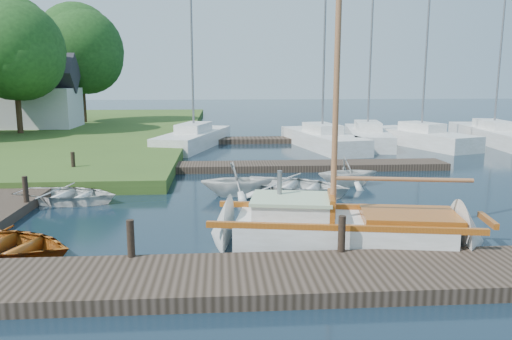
{
  "coord_description": "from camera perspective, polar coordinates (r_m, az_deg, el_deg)",
  "views": [
    {
      "loc": [
        -1.09,
        -15.19,
        4.02
      ],
      "look_at": [
        0.0,
        0.0,
        1.2
      ],
      "focal_mm": 35.0,
      "sensor_mm": 36.0,
      "label": 1
    }
  ],
  "objects": [
    {
      "name": "tree_3",
      "position": [
        35.7,
        -25.95,
        12.34
      ],
      "size": [
        6.41,
        6.38,
        8.74
      ],
      "color": "#332114",
      "rests_on": "shore"
    },
    {
      "name": "mooring_post_1",
      "position": [
        10.88,
        -14.13,
        -7.6
      ],
      "size": [
        0.16,
        0.16,
        0.8
      ],
      "primitive_type": "cylinder",
      "color": "black",
      "rests_on": "near_dock"
    },
    {
      "name": "sailboat",
      "position": [
        12.33,
        10.42,
        -7.03
      ],
      "size": [
        7.38,
        3.12,
        9.83
      ],
      "rotation": [
        0.0,
        0.0,
        -0.17
      ],
      "color": "beige",
      "rests_on": "ground"
    },
    {
      "name": "near_dock",
      "position": [
        10.03,
        2.52,
        -12.21
      ],
      "size": [
        18.0,
        2.2,
        0.3
      ],
      "primitive_type": "cube",
      "color": "black",
      "rests_on": "ground"
    },
    {
      "name": "mooring_post_5",
      "position": [
        21.29,
        -20.17,
        0.87
      ],
      "size": [
        0.16,
        0.16,
        0.8
      ],
      "primitive_type": "cylinder",
      "color": "black",
      "rests_on": "left_dock"
    },
    {
      "name": "marina_boat_2",
      "position": [
        29.3,
        7.56,
        3.63
      ],
      "size": [
        3.82,
        8.58,
        10.9
      ],
      "rotation": [
        0.0,
        0.0,
        1.77
      ],
      "color": "beige",
      "rests_on": "ground"
    },
    {
      "name": "mooring_post_2",
      "position": [
        11.02,
        9.77,
        -7.19
      ],
      "size": [
        0.16,
        0.16,
        0.8
      ],
      "primitive_type": "cylinder",
      "color": "black",
      "rests_on": "near_dock"
    },
    {
      "name": "marina_boat_4",
      "position": [
        31.45,
        18.36,
        3.68
      ],
      "size": [
        4.6,
        7.77,
        11.68
      ],
      "rotation": [
        0.0,
        0.0,
        1.92
      ],
      "color": "beige",
      "rests_on": "ground"
    },
    {
      "name": "house_c",
      "position": [
        39.39,
        -23.46,
        7.54
      ],
      "size": [
        5.25,
        4.0,
        5.28
      ],
      "color": "silver",
      "rests_on": "shore"
    },
    {
      "name": "tree_7",
      "position": [
        42.71,
        -19.41,
        12.84
      ],
      "size": [
        6.83,
        6.83,
        9.38
      ],
      "color": "#332114",
      "rests_on": "shore"
    },
    {
      "name": "tender_a",
      "position": [
        17.43,
        -20.8,
        -2.36
      ],
      "size": [
        3.86,
        3.17,
        0.7
      ],
      "primitive_type": "imported",
      "rotation": [
        0.0,
        0.0,
        1.32
      ],
      "color": "beige",
      "rests_on": "ground"
    },
    {
      "name": "marina_boat_5",
      "position": [
        34.75,
        25.5,
        3.76
      ],
      "size": [
        3.17,
        9.93,
        11.03
      ],
      "rotation": [
        0.0,
        0.0,
        1.47
      ],
      "color": "beige",
      "rests_on": "ground"
    },
    {
      "name": "marina_boat_0",
      "position": [
        29.66,
        -7.11,
        3.71
      ],
      "size": [
        4.42,
        8.4,
        9.9
      ],
      "rotation": [
        0.0,
        0.0,
        1.28
      ],
      "color": "beige",
      "rests_on": "ground"
    },
    {
      "name": "left_dock",
      "position": [
        18.92,
        -25.45,
        -2.34
      ],
      "size": [
        2.2,
        18.0,
        0.3
      ],
      "primitive_type": "cube",
      "color": "black",
      "rests_on": "ground"
    },
    {
      "name": "tender_c",
      "position": [
        17.41,
        4.45,
        -1.53
      ],
      "size": [
        4.75,
        4.3,
        0.81
      ],
      "primitive_type": "imported",
      "rotation": [
        0.0,
        0.0,
        1.07
      ],
      "color": "beige",
      "rests_on": "ground"
    },
    {
      "name": "far_dock",
      "position": [
        22.25,
        3.94,
        0.45
      ],
      "size": [
        14.0,
        1.6,
        0.3
      ],
      "primitive_type": "cube",
      "color": "black",
      "rests_on": "ground"
    },
    {
      "name": "tender_b",
      "position": [
        17.17,
        -2.21,
        -0.85
      ],
      "size": [
        2.49,
        2.16,
        1.29
      ],
      "primitive_type": "imported",
      "rotation": [
        0.0,
        0.0,
        1.59
      ],
      "color": "beige",
      "rests_on": "ground"
    },
    {
      "name": "ground",
      "position": [
        15.75,
        0.0,
        -4.3
      ],
      "size": [
        160.0,
        160.0,
        0.0
      ],
      "primitive_type": "plane",
      "color": "black",
      "rests_on": "ground"
    },
    {
      "name": "mooring_post_4",
      "position": [
        16.63,
        -24.84,
        -2.01
      ],
      "size": [
        0.16,
        0.16,
        0.8
      ],
      "primitive_type": "cylinder",
      "color": "black",
      "rests_on": "left_dock"
    },
    {
      "name": "pontoon",
      "position": [
        33.33,
        15.38,
        3.45
      ],
      "size": [
        30.0,
        1.6,
        0.3
      ],
      "primitive_type": "cube",
      "color": "black",
      "rests_on": "ground"
    },
    {
      "name": "marina_boat_3",
      "position": [
        31.28,
        12.61,
        3.94
      ],
      "size": [
        3.63,
        8.45,
        13.11
      ],
      "rotation": [
        0.0,
        0.0,
        1.39
      ],
      "color": "beige",
      "rests_on": "ground"
    },
    {
      "name": "tender_d",
      "position": [
        19.1,
        10.47,
        0.03
      ],
      "size": [
        2.53,
        2.25,
        1.22
      ],
      "primitive_type": "imported",
      "rotation": [
        0.0,
        0.0,
        1.69
      ],
      "color": "beige",
      "rests_on": "ground"
    }
  ]
}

